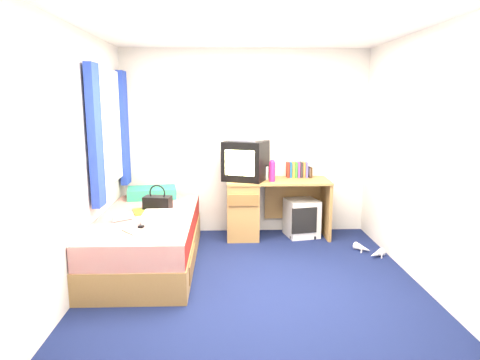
{
  "coord_description": "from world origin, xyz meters",
  "views": [
    {
      "loc": [
        -0.26,
        -3.91,
        1.74
      ],
      "look_at": [
        -0.1,
        0.7,
        0.88
      ],
      "focal_mm": 32.0,
      "sensor_mm": 36.0,
      "label": 1
    }
  ],
  "objects_px": {
    "crt_tv": "(246,161)",
    "colour_swatch_fan": "(130,232)",
    "desk": "(256,206)",
    "water_bottle": "(122,217)",
    "magazine": "(143,212)",
    "vcr": "(246,138)",
    "pink_water_bottle": "(272,172)",
    "towel": "(161,218)",
    "pillow": "(152,193)",
    "aerosol_can": "(267,173)",
    "bed": "(148,240)",
    "handbag": "(158,202)",
    "white_heels": "(369,251)",
    "picture_frame": "(310,172)",
    "remote_control": "(143,225)",
    "storage_cube": "(302,218)"
  },
  "relations": [
    {
      "from": "crt_tv",
      "to": "colour_swatch_fan",
      "type": "xyz_separation_m",
      "value": [
        -1.14,
        -1.51,
        -0.45
      ]
    },
    {
      "from": "desk",
      "to": "water_bottle",
      "type": "bearing_deg",
      "value": -142.51
    },
    {
      "from": "desk",
      "to": "magazine",
      "type": "xyz_separation_m",
      "value": [
        -1.29,
        -0.78,
        0.14
      ]
    },
    {
      "from": "vcr",
      "to": "pink_water_bottle",
      "type": "height_order",
      "value": "vcr"
    },
    {
      "from": "desk",
      "to": "towel",
      "type": "xyz_separation_m",
      "value": [
        -1.04,
        -1.2,
        0.19
      ]
    },
    {
      "from": "pillow",
      "to": "aerosol_can",
      "type": "relative_size",
      "value": 3.46
    },
    {
      "from": "bed",
      "to": "colour_swatch_fan",
      "type": "relative_size",
      "value": 9.09
    },
    {
      "from": "handbag",
      "to": "bed",
      "type": "bearing_deg",
      "value": -96.33
    },
    {
      "from": "towel",
      "to": "white_heels",
      "type": "xyz_separation_m",
      "value": [
        2.3,
        0.49,
        -0.56
      ]
    },
    {
      "from": "pink_water_bottle",
      "to": "white_heels",
      "type": "xyz_separation_m",
      "value": [
        1.07,
        -0.59,
        -0.83
      ]
    },
    {
      "from": "picture_frame",
      "to": "aerosol_can",
      "type": "distance_m",
      "value": 0.6
    },
    {
      "from": "crt_tv",
      "to": "aerosol_can",
      "type": "relative_size",
      "value": 3.69
    },
    {
      "from": "vcr",
      "to": "magazine",
      "type": "relative_size",
      "value": 1.35
    },
    {
      "from": "pillow",
      "to": "pink_water_bottle",
      "type": "bearing_deg",
      "value": -1.93
    },
    {
      "from": "magazine",
      "to": "colour_swatch_fan",
      "type": "relative_size",
      "value": 1.27
    },
    {
      "from": "aerosol_can",
      "to": "water_bottle",
      "type": "distance_m",
      "value": 1.94
    },
    {
      "from": "aerosol_can",
      "to": "crt_tv",
      "type": "bearing_deg",
      "value": 179.39
    },
    {
      "from": "towel",
      "to": "remote_control",
      "type": "height_order",
      "value": "towel"
    },
    {
      "from": "crt_tv",
      "to": "aerosol_can",
      "type": "distance_m",
      "value": 0.31
    },
    {
      "from": "storage_cube",
      "to": "vcr",
      "type": "relative_size",
      "value": 1.28
    },
    {
      "from": "bed",
      "to": "desk",
      "type": "xyz_separation_m",
      "value": [
        1.23,
        0.91,
        0.14
      ]
    },
    {
      "from": "water_bottle",
      "to": "white_heels",
      "type": "xyz_separation_m",
      "value": [
        2.7,
        0.39,
        -0.54
      ]
    },
    {
      "from": "picture_frame",
      "to": "towel",
      "type": "xyz_separation_m",
      "value": [
        -1.76,
        -1.34,
        -0.22
      ]
    },
    {
      "from": "crt_tv",
      "to": "vcr",
      "type": "relative_size",
      "value": 1.66
    },
    {
      "from": "crt_tv",
      "to": "white_heels",
      "type": "height_order",
      "value": "crt_tv"
    },
    {
      "from": "desk",
      "to": "water_bottle",
      "type": "relative_size",
      "value": 6.5
    },
    {
      "from": "aerosol_can",
      "to": "colour_swatch_fan",
      "type": "distance_m",
      "value": 2.08
    },
    {
      "from": "pillow",
      "to": "aerosol_can",
      "type": "distance_m",
      "value": 1.47
    },
    {
      "from": "picture_frame",
      "to": "colour_swatch_fan",
      "type": "height_order",
      "value": "picture_frame"
    },
    {
      "from": "storage_cube",
      "to": "white_heels",
      "type": "distance_m",
      "value": 1.0
    },
    {
      "from": "water_bottle",
      "to": "magazine",
      "type": "bearing_deg",
      "value": 65.46
    },
    {
      "from": "handbag",
      "to": "storage_cube",
      "type": "bearing_deg",
      "value": 30.8
    },
    {
      "from": "colour_swatch_fan",
      "to": "white_heels",
      "type": "xyz_separation_m",
      "value": [
        2.54,
        0.8,
        -0.51
      ]
    },
    {
      "from": "desk",
      "to": "storage_cube",
      "type": "xyz_separation_m",
      "value": [
        0.6,
        0.0,
        -0.16
      ]
    },
    {
      "from": "remote_control",
      "to": "bed",
      "type": "bearing_deg",
      "value": 106.77
    },
    {
      "from": "bed",
      "to": "aerosol_can",
      "type": "distance_m",
      "value": 1.73
    },
    {
      "from": "pink_water_bottle",
      "to": "handbag",
      "type": "relative_size",
      "value": 0.74
    },
    {
      "from": "picture_frame",
      "to": "bed",
      "type": "bearing_deg",
      "value": -158.58
    },
    {
      "from": "storage_cube",
      "to": "handbag",
      "type": "relative_size",
      "value": 1.49
    },
    {
      "from": "desk",
      "to": "towel",
      "type": "relative_size",
      "value": 3.93
    },
    {
      "from": "picture_frame",
      "to": "magazine",
      "type": "bearing_deg",
      "value": -162.45
    },
    {
      "from": "pillow",
      "to": "desk",
      "type": "height_order",
      "value": "desk"
    },
    {
      "from": "aerosol_can",
      "to": "pink_water_bottle",
      "type": "bearing_deg",
      "value": -63.86
    },
    {
      "from": "picture_frame",
      "to": "remote_control",
      "type": "distance_m",
      "value": 2.41
    },
    {
      "from": "bed",
      "to": "towel",
      "type": "relative_size",
      "value": 6.05
    },
    {
      "from": "storage_cube",
      "to": "handbag",
      "type": "xyz_separation_m",
      "value": [
        -1.75,
        -0.66,
        0.38
      ]
    },
    {
      "from": "colour_swatch_fan",
      "to": "remote_control",
      "type": "relative_size",
      "value": 1.38
    },
    {
      "from": "aerosol_can",
      "to": "pillow",
      "type": "bearing_deg",
      "value": -177.26
    },
    {
      "from": "bed",
      "to": "picture_frame",
      "type": "relative_size",
      "value": 14.29
    },
    {
      "from": "water_bottle",
      "to": "remote_control",
      "type": "bearing_deg",
      "value": -38.58
    }
  ]
}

